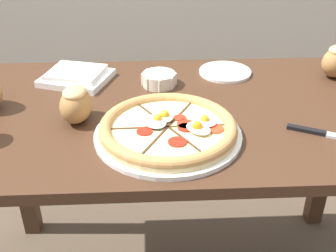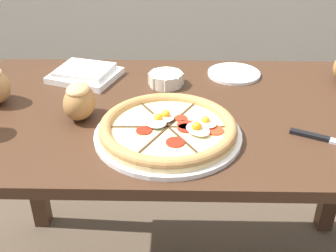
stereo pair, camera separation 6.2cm
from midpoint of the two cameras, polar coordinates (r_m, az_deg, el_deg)
name	(u,v)px [view 1 (the left image)]	position (r m, az deg, el deg)	size (l,w,h in m)	color
dining_table	(183,142)	(1.22, 0.64, -2.18)	(1.29, 0.71, 0.72)	#422819
pizza	(168,129)	(1.03, -1.67, -0.47)	(0.36, 0.36, 0.05)	white
ramekin_bowl	(159,79)	(1.29, -2.60, 6.38)	(0.11, 0.11, 0.04)	silver
napkin_folded	(76,76)	(1.36, -13.60, 6.57)	(0.24, 0.22, 0.04)	white
bread_piece_near	(76,104)	(1.11, -13.95, 2.92)	(0.10, 0.12, 0.10)	#A3703D
knife_spare	(332,135)	(1.10, 19.90, -1.22)	(0.21, 0.11, 0.01)	silver
side_saucer	(225,72)	(1.39, 6.47, 7.27)	(0.17, 0.17, 0.01)	white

